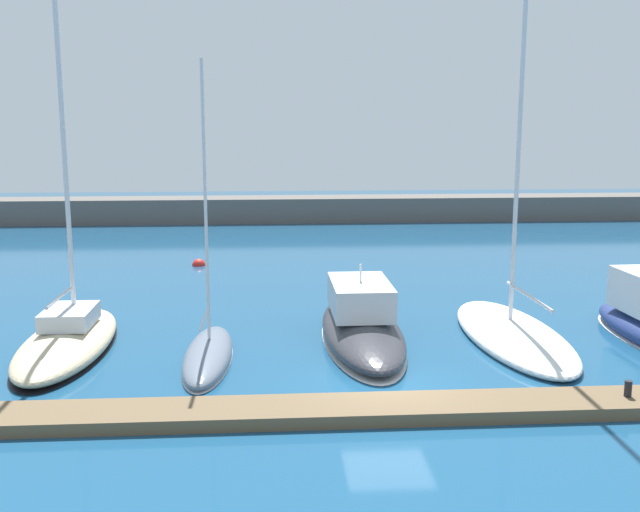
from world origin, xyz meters
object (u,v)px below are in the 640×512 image
Objects in this scene: sailboat_white_sixth at (513,331)px; dock_bollard at (628,389)px; sailboat_slate_fourth at (208,354)px; motorboat_charcoal_fifth at (361,324)px; sailboat_sand_third at (68,338)px; mooring_buoy_red at (199,265)px.

sailboat_white_sixth is 6.51m from dock_bollard.
sailboat_slate_fourth is 22.32× the size of dock_bollard.
motorboat_charcoal_fifth is 0.48× the size of sailboat_white_sixth.
motorboat_charcoal_fifth is (10.08, 0.52, 0.14)m from sailboat_sand_third.
mooring_buoy_red is at bearing 122.71° from dock_bollard.
sailboat_sand_third is 24.84× the size of mooring_buoy_red.
sailboat_slate_fourth is at bearing -106.18° from sailboat_sand_third.
motorboat_charcoal_fifth is 5.39m from sailboat_white_sixth.
motorboat_charcoal_fifth is at bearing -63.46° from mooring_buoy_red.
motorboat_charcoal_fifth is 20.68× the size of dock_bollard.
sailboat_white_sixth is 43.49× the size of dock_bollard.
dock_bollard is at bearing -110.88° from sailboat_sand_third.
mooring_buoy_red is (-12.43, 14.49, -0.32)m from sailboat_white_sixth.
mooring_buoy_red is at bearing 39.74° from sailboat_white_sixth.
mooring_buoy_red is at bearing 7.56° from sailboat_slate_fourth.
sailboat_sand_third is 10.09m from motorboat_charcoal_fifth.
dock_bollard is (16.46, -6.28, 0.12)m from sailboat_sand_third.
sailboat_sand_third is 5.03m from sailboat_slate_fourth.
sailboat_slate_fourth is at bearing 97.40° from sailboat_white_sixth.
motorboat_charcoal_fifth reaches higher than dock_bollard.
sailboat_sand_third is at bearing 89.66° from sailboat_white_sixth.
mooring_buoy_red is (-1.80, 16.04, -0.21)m from sailboat_slate_fourth.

